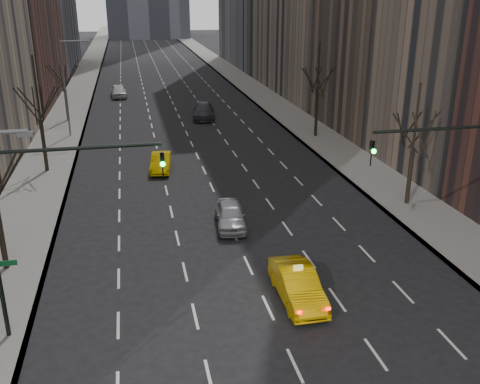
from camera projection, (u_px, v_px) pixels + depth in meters
sidewalk_left at (78, 92)px, 74.49m from camera, size 4.50×320.00×0.15m
sidewalk_right at (249, 86)px, 79.17m from camera, size 4.50×320.00×0.15m
tree_lw_c at (41, 121)px, 40.14m from camera, size 3.36×3.50×8.74m
tree_lw_d at (65, 88)px, 56.81m from camera, size 3.36×3.50×7.36m
tree_rw_b at (413, 150)px, 33.83m from camera, size 3.36×3.50×7.82m
tree_rw_c at (317, 95)px, 50.22m from camera, size 3.36×3.50×8.74m
traffic_mast_left at (35, 209)px, 20.00m from camera, size 6.69×0.39×8.00m
traffic_mast_right at (471, 177)px, 23.48m from camera, size 6.69×0.39×8.00m
streetlight_far at (68, 78)px, 49.89m from camera, size 2.83×0.22×9.00m
taxi_sedan at (297, 285)px, 24.04m from camera, size 1.61×4.60×1.52m
silver_sedan_ahead at (230, 215)px, 31.70m from camera, size 2.13×4.37×1.44m
far_taxi at (161, 162)px, 41.70m from camera, size 1.99×4.31×1.37m
far_suv_grey at (203, 111)px, 59.10m from camera, size 2.98×5.93×1.65m
far_car_white at (119, 91)px, 71.13m from camera, size 2.21×4.88×1.63m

